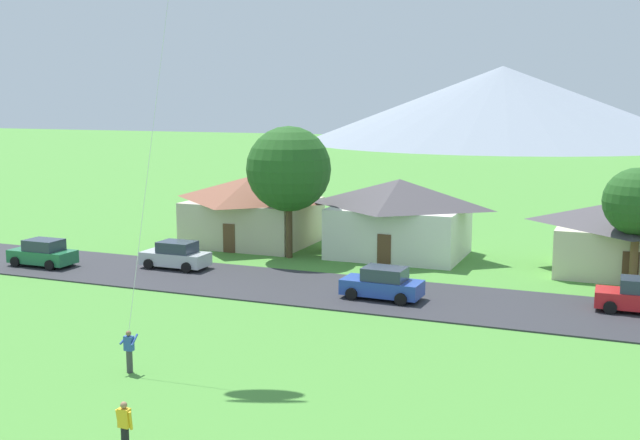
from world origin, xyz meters
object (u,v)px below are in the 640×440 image
(tree_right_of_center, at_px, (637,202))
(watcher_person, at_px, (125,427))
(house_rightmost, at_px, (253,209))
(parked_car_silver_east_end, at_px, (176,256))
(parked_car_green_mid_west, at_px, (43,253))
(parked_car_blue_west_end, at_px, (383,284))
(house_leftmost, at_px, (399,216))
(house_left_center, at_px, (632,234))
(tree_near_left, at_px, (289,169))

(tree_right_of_center, xyz_separation_m, watcher_person, (-13.86, -27.62, -3.99))
(house_rightmost, bearing_deg, parked_car_silver_east_end, -93.14)
(parked_car_silver_east_end, bearing_deg, parked_car_green_mid_west, -162.48)
(house_rightmost, bearing_deg, watcher_person, -69.49)
(parked_car_green_mid_west, bearing_deg, parked_car_silver_east_end, 17.52)
(watcher_person, bearing_deg, parked_car_blue_west_end, 85.22)
(house_rightmost, relative_size, tree_right_of_center, 1.33)
(house_leftmost, height_order, parked_car_green_mid_west, house_leftmost)
(parked_car_blue_west_end, bearing_deg, parked_car_green_mid_west, -179.24)
(house_left_center, bearing_deg, parked_car_blue_west_end, -134.99)
(parked_car_blue_west_end, xyz_separation_m, watcher_person, (-1.68, -20.07, 0.01))
(tree_near_left, xyz_separation_m, parked_car_silver_east_end, (-5.04, -5.91, -5.05))
(parked_car_blue_west_end, relative_size, parked_car_green_mid_west, 1.01)
(tree_near_left, xyz_separation_m, parked_car_green_mid_west, (-13.16, -8.47, -5.05))
(house_leftmost, bearing_deg, tree_near_left, -152.93)
(tree_near_left, height_order, parked_car_green_mid_west, tree_near_left)
(parked_car_silver_east_end, bearing_deg, house_left_center, 20.49)
(house_rightmost, height_order, tree_near_left, tree_near_left)
(house_leftmost, relative_size, parked_car_green_mid_west, 2.20)
(tree_right_of_center, distance_m, watcher_person, 31.16)
(parked_car_green_mid_west, bearing_deg, watcher_person, -43.87)
(parked_car_blue_west_end, relative_size, watcher_person, 2.54)
(house_leftmost, bearing_deg, house_rightmost, 178.67)
(tree_right_of_center, bearing_deg, parked_car_blue_west_end, -148.22)
(house_leftmost, distance_m, tree_near_left, 8.07)
(parked_car_green_mid_west, xyz_separation_m, watcher_person, (20.57, -19.77, 0.01))
(house_leftmost, height_order, house_left_center, house_leftmost)
(parked_car_silver_east_end, bearing_deg, parked_car_blue_west_end, -9.13)
(tree_near_left, height_order, tree_right_of_center, tree_near_left)
(tree_right_of_center, distance_m, parked_car_blue_west_end, 14.88)
(house_left_center, relative_size, parked_car_green_mid_west, 2.18)
(parked_car_blue_west_end, distance_m, parked_car_green_mid_west, 22.25)
(house_left_center, distance_m, watcher_person, 34.95)
(tree_right_of_center, height_order, watcher_person, tree_right_of_center)
(house_rightmost, relative_size, parked_car_blue_west_end, 2.12)
(parked_car_green_mid_west, xyz_separation_m, parked_car_silver_east_end, (8.12, 2.56, 0.00))
(tree_near_left, relative_size, parked_car_green_mid_west, 2.08)
(house_leftmost, bearing_deg, parked_car_green_mid_west, -149.06)
(parked_car_silver_east_end, bearing_deg, house_leftmost, 38.58)
(tree_near_left, height_order, parked_car_blue_west_end, tree_near_left)
(house_rightmost, distance_m, tree_right_of_center, 26.23)
(house_rightmost, relative_size, watcher_person, 5.39)
(tree_near_left, distance_m, parked_car_green_mid_west, 16.45)
(tree_near_left, bearing_deg, house_leftmost, 27.07)
(house_left_center, xyz_separation_m, watcher_person, (-13.72, -32.11, -1.46))
(house_leftmost, height_order, tree_near_left, tree_near_left)
(house_leftmost, relative_size, house_rightmost, 1.02)
(house_left_center, distance_m, tree_right_of_center, 5.16)
(tree_near_left, distance_m, watcher_person, 29.63)
(tree_near_left, relative_size, parked_car_silver_east_end, 2.08)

